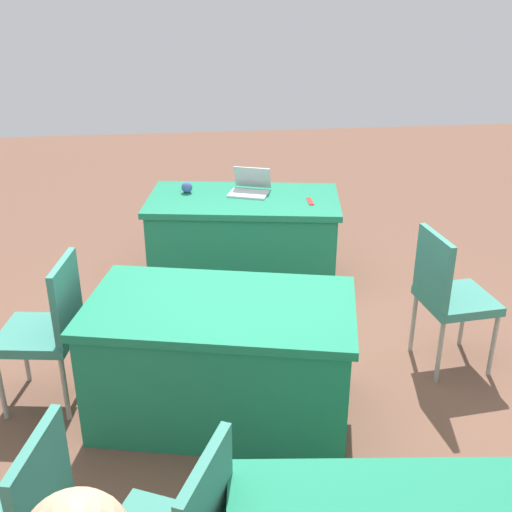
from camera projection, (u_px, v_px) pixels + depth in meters
ground_plane at (248, 384)px, 4.06m from camera, size 14.40×14.40×0.00m
table_foreground at (244, 239)px, 5.33m from camera, size 1.70×1.09×0.74m
table_mid_left at (221, 359)px, 3.66m from camera, size 1.67×1.18×0.74m
chair_tucked_left at (448, 291)px, 4.05m from camera, size 0.48×0.48×0.96m
chair_by_pillar at (49, 324)px, 3.70m from camera, size 0.50×0.50×0.95m
laptop_silver at (250, 189)px, 5.27m from camera, size 0.40×0.38×0.21m
yarn_ball at (187, 187)px, 5.28m from camera, size 0.09×0.09×0.09m
scissors_red at (310, 201)px, 5.08m from camera, size 0.04×0.18×0.01m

